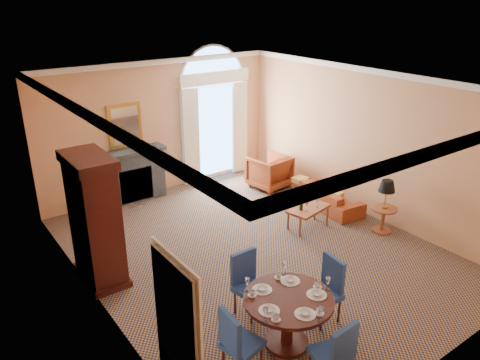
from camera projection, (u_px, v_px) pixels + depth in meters
ground at (255, 250)px, 9.01m from camera, size 7.50×7.50×0.00m
room_envelope at (234, 116)px, 8.55m from camera, size 6.04×7.52×3.45m
armoire at (95, 222)px, 7.76m from camera, size 0.65×1.15×2.25m
dining_table at (288, 310)px, 6.40m from camera, size 1.25×1.25×0.98m
dining_chair_north at (247, 279)px, 7.11m from camera, size 0.51×0.51×1.01m
dining_chair_south at (336, 352)px, 5.68m from camera, size 0.55×0.55×1.01m
dining_chair_east at (328, 285)px, 6.96m from camera, size 0.50×0.49×1.01m
dining_chair_west at (237, 340)px, 5.87m from camera, size 0.54×0.54×1.01m
sofa at (329, 197)px, 10.71m from camera, size 0.88×1.83×0.51m
armchair at (269, 171)px, 11.77m from camera, size 1.00×1.02×0.84m
coffee_table at (308, 209)px, 9.71m from camera, size 1.00×0.68×0.82m
side_table at (385, 200)px, 9.46m from camera, size 0.54×0.54×1.12m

